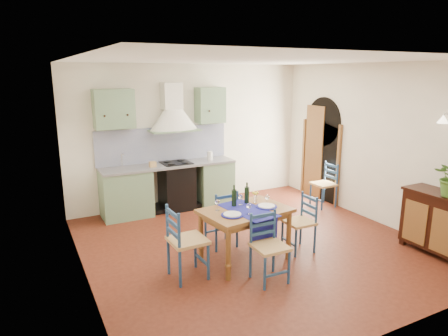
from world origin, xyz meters
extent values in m
plane|color=#3F160D|center=(0.00, 0.00, 0.00)|extent=(5.00, 5.00, 0.00)
cube|color=beige|center=(0.00, 2.50, 1.40)|extent=(5.00, 0.04, 2.80)
cube|color=slate|center=(-1.45, 2.19, 0.44)|extent=(0.90, 0.60, 0.88)
cube|color=slate|center=(0.35, 2.19, 0.44)|extent=(0.70, 0.60, 0.88)
cube|color=black|center=(-0.45, 2.19, 0.44)|extent=(0.60, 0.58, 0.88)
cube|color=gray|center=(-0.60, 2.19, 0.90)|extent=(2.60, 0.64, 0.04)
cube|color=silver|center=(-1.45, 2.19, 0.90)|extent=(0.45, 0.40, 0.03)
cylinder|color=silver|center=(-1.45, 2.37, 1.05)|extent=(0.02, 0.02, 0.26)
cube|color=black|center=(-0.45, 2.19, 0.93)|extent=(0.55, 0.48, 0.02)
cube|color=black|center=(-0.60, 2.24, 0.04)|extent=(2.60, 0.50, 0.08)
cube|color=#09124F|center=(-0.60, 2.46, 1.26)|extent=(2.65, 0.05, 0.68)
cube|color=slate|center=(-1.55, 2.32, 2.00)|extent=(0.70, 0.34, 0.70)
cube|color=slate|center=(0.35, 2.32, 2.00)|extent=(0.55, 0.34, 0.70)
cone|color=beige|center=(-0.45, 2.25, 1.75)|extent=(0.96, 0.96, 0.40)
cube|color=beige|center=(-0.45, 2.34, 2.20)|extent=(0.36, 0.30, 0.50)
cube|color=beige|center=(2.50, 0.00, 1.40)|extent=(0.04, 5.00, 2.80)
cube|color=black|center=(2.48, 1.40, 0.82)|extent=(0.03, 1.00, 1.65)
cylinder|color=black|center=(2.48, 1.40, 1.65)|extent=(0.03, 1.00, 1.00)
cube|color=brown|center=(2.46, 0.86, 0.82)|extent=(0.06, 0.06, 1.65)
cube|color=brown|center=(2.46, 1.94, 0.82)|extent=(0.06, 0.06, 1.65)
cube|color=brown|center=(2.47, 1.62, 0.98)|extent=(0.04, 0.55, 1.96)
cylinder|color=silver|center=(2.44, -1.29, 2.05)|extent=(0.15, 0.04, 0.04)
cone|color=#FFEDC6|center=(2.34, -1.29, 1.98)|extent=(0.16, 0.16, 0.12)
cube|color=beige|center=(-2.50, 0.00, 1.40)|extent=(0.04, 5.00, 2.80)
cube|color=silver|center=(0.00, 0.00, 2.80)|extent=(5.00, 5.00, 0.01)
cube|color=brown|center=(-0.39, -0.38, 0.74)|extent=(1.30, 0.96, 0.05)
cube|color=brown|center=(-0.39, -0.38, 0.67)|extent=(1.17, 0.82, 0.08)
cylinder|color=brown|center=(-0.87, -0.78, 0.36)|extent=(0.07, 0.07, 0.71)
cylinder|color=brown|center=(-0.96, -0.12, 0.36)|extent=(0.07, 0.07, 0.71)
cylinder|color=brown|center=(0.18, -0.63, 0.36)|extent=(0.07, 0.07, 0.71)
cylinder|color=brown|center=(0.09, 0.02, 0.36)|extent=(0.07, 0.07, 0.71)
cube|color=navy|center=(-0.38, -0.43, 0.77)|extent=(0.57, 0.96, 0.01)
cube|color=navy|center=(-0.34, -0.78, 0.58)|extent=(0.45, 0.08, 0.38)
cylinder|color=navy|center=(-0.68, -0.52, 0.78)|extent=(0.30, 0.30, 0.01)
cylinder|color=silver|center=(-0.68, -0.52, 0.79)|extent=(0.24, 0.24, 0.01)
cylinder|color=navy|center=(-0.08, -0.44, 0.78)|extent=(0.30, 0.30, 0.01)
cylinder|color=silver|center=(-0.08, -0.44, 0.79)|extent=(0.24, 0.24, 0.01)
cylinder|color=black|center=(-0.47, -0.18, 0.92)|extent=(0.07, 0.07, 0.32)
cylinder|color=black|center=(-0.24, -0.15, 0.92)|extent=(0.07, 0.07, 0.32)
cylinder|color=white|center=(-0.11, -0.19, 0.82)|extent=(0.05, 0.05, 0.10)
sphere|color=yellow|center=(-0.11, -0.19, 0.91)|extent=(0.10, 0.10, 0.10)
cylinder|color=navy|center=(-0.59, -1.21, 0.23)|extent=(0.04, 0.04, 0.46)
cylinder|color=navy|center=(-0.58, -0.85, 0.45)|extent=(0.04, 0.04, 0.89)
cylinder|color=navy|center=(-0.23, -1.21, 0.23)|extent=(0.04, 0.04, 0.46)
cylinder|color=navy|center=(-0.23, -0.86, 0.45)|extent=(0.04, 0.04, 0.89)
cube|color=tan|center=(-0.41, -1.03, 0.47)|extent=(0.43, 0.43, 0.04)
cube|color=navy|center=(-0.41, -0.85, 0.59)|extent=(0.38, 0.03, 0.04)
cube|color=navy|center=(-0.41, -0.85, 0.71)|extent=(0.38, 0.03, 0.04)
cube|color=navy|center=(-0.41, -0.85, 0.83)|extent=(0.38, 0.03, 0.04)
cube|color=navy|center=(-0.41, -1.21, 0.18)|extent=(0.36, 0.04, 0.02)
cylinder|color=navy|center=(-0.29, 0.41, 0.23)|extent=(0.04, 0.04, 0.46)
cylinder|color=navy|center=(-0.28, 0.05, 0.45)|extent=(0.04, 0.04, 0.90)
cylinder|color=navy|center=(-0.65, 0.40, 0.23)|extent=(0.04, 0.04, 0.46)
cylinder|color=navy|center=(-0.64, 0.04, 0.45)|extent=(0.04, 0.04, 0.90)
cube|color=tan|center=(-0.47, 0.23, 0.48)|extent=(0.43, 0.43, 0.04)
cube|color=navy|center=(-0.46, 0.05, 0.60)|extent=(0.38, 0.03, 0.05)
cube|color=navy|center=(-0.46, 0.05, 0.72)|extent=(0.38, 0.03, 0.05)
cube|color=navy|center=(-0.46, 0.05, 0.84)|extent=(0.38, 0.03, 0.05)
cube|color=navy|center=(-0.47, 0.41, 0.18)|extent=(0.36, 0.04, 0.03)
cylinder|color=navy|center=(-1.10, -0.65, 0.25)|extent=(0.04, 0.04, 0.50)
cylinder|color=navy|center=(-1.49, -0.66, 0.49)|extent=(0.04, 0.04, 0.98)
cylinder|color=navy|center=(-1.11, -0.26, 0.25)|extent=(0.04, 0.04, 0.50)
cylinder|color=navy|center=(-1.50, -0.27, 0.49)|extent=(0.04, 0.04, 0.98)
cube|color=tan|center=(-1.30, -0.46, 0.52)|extent=(0.47, 0.47, 0.04)
cube|color=navy|center=(-1.50, -0.47, 0.65)|extent=(0.04, 0.42, 0.05)
cube|color=navy|center=(-1.50, -0.47, 0.79)|extent=(0.04, 0.42, 0.05)
cube|color=navy|center=(-1.50, -0.47, 0.92)|extent=(0.04, 0.42, 0.05)
cube|color=navy|center=(-1.11, -0.45, 0.20)|extent=(0.04, 0.39, 0.03)
cylinder|color=navy|center=(0.31, -0.30, 0.22)|extent=(0.03, 0.03, 0.44)
cylinder|color=navy|center=(0.66, -0.30, 0.43)|extent=(0.03, 0.03, 0.86)
cylinder|color=navy|center=(0.31, -0.64, 0.22)|extent=(0.03, 0.03, 0.44)
cylinder|color=navy|center=(0.65, -0.65, 0.43)|extent=(0.03, 0.03, 0.86)
cube|color=tan|center=(0.48, -0.47, 0.46)|extent=(0.41, 0.41, 0.04)
cube|color=navy|center=(0.66, -0.48, 0.58)|extent=(0.03, 0.37, 0.04)
cube|color=navy|center=(0.66, -0.48, 0.69)|extent=(0.03, 0.37, 0.04)
cube|color=navy|center=(0.66, -0.48, 0.81)|extent=(0.03, 0.37, 0.04)
cube|color=navy|center=(0.31, -0.47, 0.17)|extent=(0.04, 0.35, 0.02)
cylinder|color=navy|center=(2.02, 1.13, 0.23)|extent=(0.04, 0.04, 0.45)
cylinder|color=navy|center=(2.38, 1.13, 0.44)|extent=(0.04, 0.04, 0.88)
cylinder|color=navy|center=(2.02, 0.78, 0.23)|extent=(0.04, 0.04, 0.45)
cylinder|color=navy|center=(2.38, 0.78, 0.44)|extent=(0.04, 0.04, 0.88)
cube|color=tan|center=(2.20, 0.95, 0.47)|extent=(0.41, 0.41, 0.04)
cube|color=navy|center=(2.38, 0.95, 0.59)|extent=(0.03, 0.37, 0.04)
cube|color=navy|center=(2.38, 0.95, 0.71)|extent=(0.03, 0.37, 0.04)
cube|color=navy|center=(2.38, 0.95, 0.82)|extent=(0.03, 0.37, 0.04)
cube|color=navy|center=(2.02, 0.95, 0.18)|extent=(0.03, 0.35, 0.02)
cube|color=black|center=(2.27, -1.49, 0.49)|extent=(0.45, 1.00, 0.82)
cube|color=black|center=(2.27, -1.49, 0.92)|extent=(0.50, 1.05, 0.04)
cube|color=brown|center=(2.04, -1.72, 0.45)|extent=(0.02, 0.38, 0.63)
cube|color=brown|center=(2.04, -1.26, 0.45)|extent=(0.02, 0.38, 0.63)
cube|color=black|center=(2.09, -1.05, 0.04)|extent=(0.08, 0.08, 0.08)
cube|color=black|center=(2.44, -1.05, 0.04)|extent=(0.08, 0.08, 0.08)
camera|label=1|loc=(-3.08, -4.94, 2.63)|focal=32.00mm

